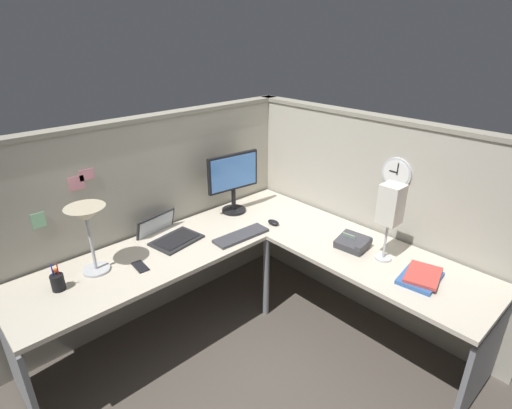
{
  "coord_description": "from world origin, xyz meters",
  "views": [
    {
      "loc": [
        -1.69,
        -1.7,
        2.15
      ],
      "look_at": [
        0.15,
        0.27,
        0.94
      ],
      "focal_mm": 27.98,
      "sensor_mm": 36.0,
      "label": 1
    }
  ],
  "objects_px": {
    "cell_phone": "(140,267)",
    "keyboard": "(241,236)",
    "office_phone": "(353,243)",
    "book_stack": "(421,277)",
    "monitor": "(233,179)",
    "pen_cup": "(58,282)",
    "desk_lamp_paper": "(391,206)",
    "laptop": "(167,234)",
    "wall_clock": "(397,173)",
    "desk_lamp_dome": "(87,219)",
    "computer_mouse": "(273,222)"
  },
  "relations": [
    {
      "from": "pen_cup",
      "to": "laptop",
      "type": "bearing_deg",
      "value": 8.16
    },
    {
      "from": "desk_lamp_dome",
      "to": "office_phone",
      "type": "distance_m",
      "value": 1.75
    },
    {
      "from": "cell_phone",
      "to": "keyboard",
      "type": "bearing_deg",
      "value": -5.84
    },
    {
      "from": "laptop",
      "to": "office_phone",
      "type": "distance_m",
      "value": 1.34
    },
    {
      "from": "wall_clock",
      "to": "pen_cup",
      "type": "bearing_deg",
      "value": 154.45
    },
    {
      "from": "computer_mouse",
      "to": "desk_lamp_paper",
      "type": "height_order",
      "value": "desk_lamp_paper"
    },
    {
      "from": "wall_clock",
      "to": "computer_mouse",
      "type": "bearing_deg",
      "value": 125.53
    },
    {
      "from": "keyboard",
      "to": "pen_cup",
      "type": "bearing_deg",
      "value": 170.99
    },
    {
      "from": "laptop",
      "to": "cell_phone",
      "type": "xyz_separation_m",
      "value": [
        -0.34,
        -0.23,
        -0.02
      ]
    },
    {
      "from": "pen_cup",
      "to": "desk_lamp_dome",
      "type": "bearing_deg",
      "value": 10.33
    },
    {
      "from": "desk_lamp_dome",
      "to": "pen_cup",
      "type": "bearing_deg",
      "value": -169.67
    },
    {
      "from": "monitor",
      "to": "cell_phone",
      "type": "xyz_separation_m",
      "value": [
        -0.99,
        -0.24,
        -0.29
      ]
    },
    {
      "from": "monitor",
      "to": "desk_lamp_paper",
      "type": "height_order",
      "value": "desk_lamp_paper"
    },
    {
      "from": "monitor",
      "to": "cell_phone",
      "type": "distance_m",
      "value": 1.06
    },
    {
      "from": "keyboard",
      "to": "wall_clock",
      "type": "distance_m",
      "value": 1.19
    },
    {
      "from": "desk_lamp_dome",
      "to": "desk_lamp_paper",
      "type": "height_order",
      "value": "desk_lamp_paper"
    },
    {
      "from": "computer_mouse",
      "to": "desk_lamp_dome",
      "type": "xyz_separation_m",
      "value": [
        -1.28,
        0.31,
        0.35
      ]
    },
    {
      "from": "office_phone",
      "to": "book_stack",
      "type": "bearing_deg",
      "value": -92.15
    },
    {
      "from": "monitor",
      "to": "book_stack",
      "type": "relative_size",
      "value": 1.57
    },
    {
      "from": "desk_lamp_dome",
      "to": "monitor",
      "type": "bearing_deg",
      "value": 3.95
    },
    {
      "from": "monitor",
      "to": "pen_cup",
      "type": "height_order",
      "value": "monitor"
    },
    {
      "from": "desk_lamp_dome",
      "to": "computer_mouse",
      "type": "bearing_deg",
      "value": -13.64
    },
    {
      "from": "pen_cup",
      "to": "desk_lamp_paper",
      "type": "distance_m",
      "value": 2.07
    },
    {
      "from": "book_stack",
      "to": "wall_clock",
      "type": "relative_size",
      "value": 1.44
    },
    {
      "from": "monitor",
      "to": "pen_cup",
      "type": "relative_size",
      "value": 2.78
    },
    {
      "from": "keyboard",
      "to": "office_phone",
      "type": "bearing_deg",
      "value": -51.87
    },
    {
      "from": "book_stack",
      "to": "desk_lamp_paper",
      "type": "xyz_separation_m",
      "value": [
        0.05,
        0.29,
        0.36
      ]
    },
    {
      "from": "book_stack",
      "to": "office_phone",
      "type": "bearing_deg",
      "value": 87.85
    },
    {
      "from": "keyboard",
      "to": "desk_lamp_paper",
      "type": "distance_m",
      "value": 1.07
    },
    {
      "from": "cell_phone",
      "to": "office_phone",
      "type": "height_order",
      "value": "office_phone"
    },
    {
      "from": "laptop",
      "to": "desk_lamp_dome",
      "type": "height_order",
      "value": "desk_lamp_dome"
    },
    {
      "from": "computer_mouse",
      "to": "wall_clock",
      "type": "height_order",
      "value": "wall_clock"
    },
    {
      "from": "desk_lamp_dome",
      "to": "wall_clock",
      "type": "bearing_deg",
      "value": -29.59
    },
    {
      "from": "keyboard",
      "to": "wall_clock",
      "type": "height_order",
      "value": "wall_clock"
    },
    {
      "from": "laptop",
      "to": "cell_phone",
      "type": "bearing_deg",
      "value": -146.66
    },
    {
      "from": "monitor",
      "to": "laptop",
      "type": "xyz_separation_m",
      "value": [
        -0.65,
        -0.01,
        -0.27
      ]
    },
    {
      "from": "monitor",
      "to": "office_phone",
      "type": "bearing_deg",
      "value": -78.16
    },
    {
      "from": "desk_lamp_dome",
      "to": "book_stack",
      "type": "relative_size",
      "value": 1.4
    },
    {
      "from": "laptop",
      "to": "desk_lamp_dome",
      "type": "bearing_deg",
      "value": -172.78
    },
    {
      "from": "office_phone",
      "to": "cell_phone",
      "type": "bearing_deg",
      "value": 146.66
    },
    {
      "from": "monitor",
      "to": "computer_mouse",
      "type": "distance_m",
      "value": 0.49
    },
    {
      "from": "pen_cup",
      "to": "office_phone",
      "type": "relative_size",
      "value": 0.8
    },
    {
      "from": "book_stack",
      "to": "pen_cup",
      "type": "bearing_deg",
      "value": 139.56
    },
    {
      "from": "laptop",
      "to": "book_stack",
      "type": "height_order",
      "value": "laptop"
    },
    {
      "from": "laptop",
      "to": "desk_lamp_paper",
      "type": "height_order",
      "value": "desk_lamp_paper"
    },
    {
      "from": "laptop",
      "to": "computer_mouse",
      "type": "bearing_deg",
      "value": -28.06
    },
    {
      "from": "pen_cup",
      "to": "wall_clock",
      "type": "distance_m",
      "value": 2.29
    },
    {
      "from": "office_phone",
      "to": "desk_lamp_paper",
      "type": "bearing_deg",
      "value": -82.59
    },
    {
      "from": "laptop",
      "to": "wall_clock",
      "type": "bearing_deg",
      "value": -41.66
    },
    {
      "from": "laptop",
      "to": "cell_phone",
      "type": "distance_m",
      "value": 0.41
    }
  ]
}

